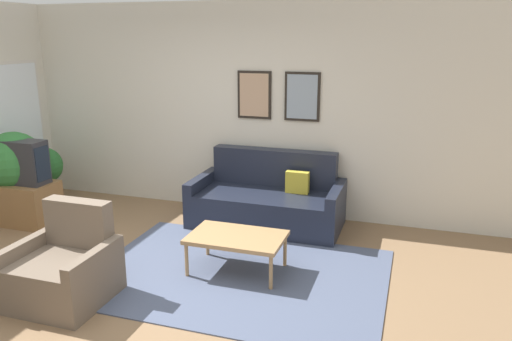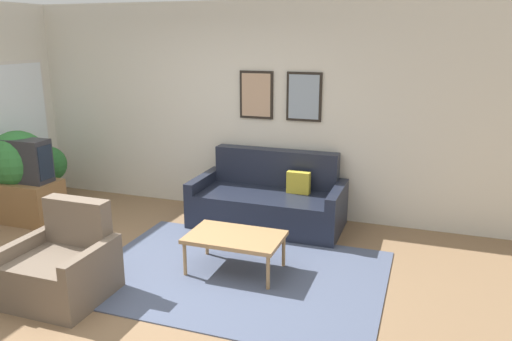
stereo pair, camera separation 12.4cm
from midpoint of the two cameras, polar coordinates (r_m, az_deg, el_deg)
name	(u,v)px [view 2 (the right image)]	position (r m, az deg, el deg)	size (l,w,h in m)	color
ground_plane	(127,287)	(4.94, -13.80, -12.80)	(16.00, 16.00, 0.00)	#846647
area_rug	(236,274)	(5.01, -1.54, -11.79)	(2.85, 2.05, 0.01)	#4C5670
wall_back	(226,108)	(6.60, -2.87, 7.11)	(8.00, 0.09, 2.70)	beige
couch	(269,201)	(6.18, 2.09, -3.51)	(1.83, 0.90, 0.89)	#1E2333
coffee_table	(235,239)	(4.94, -1.69, -7.78)	(0.93, 0.59, 0.39)	#A87F51
tv_stand	(31,201)	(6.87, -23.82, -3.24)	(0.69, 0.51, 0.52)	olive
tv	(26,161)	(6.73, -24.28, 1.04)	(0.59, 0.28, 0.54)	#2D2D33
armchair	(63,268)	(4.83, -20.53, -10.35)	(0.82, 0.76, 0.84)	#6B5B4C
potted_plant_tall	(18,161)	(6.94, -25.05, 0.95)	(0.74, 0.74, 1.13)	slate
potted_plant_by_window	(49,169)	(7.38, -22.15, 0.12)	(0.49, 0.49, 0.82)	slate
potted_plant_small	(44,167)	(7.47, -22.66, 0.36)	(0.50, 0.50, 0.81)	slate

